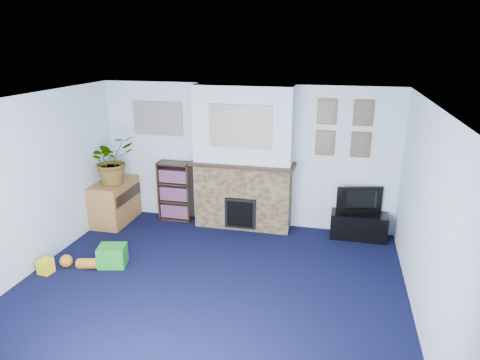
% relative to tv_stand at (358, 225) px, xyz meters
% --- Properties ---
extents(floor, '(5.00, 4.50, 0.01)m').
position_rel_tv_stand_xyz_m(floor, '(-1.92, -2.03, -0.23)').
color(floor, black).
rests_on(floor, ground).
extents(ceiling, '(5.00, 4.50, 0.01)m').
position_rel_tv_stand_xyz_m(ceiling, '(-1.92, -2.03, 2.17)').
color(ceiling, white).
rests_on(ceiling, wall_back).
extents(wall_back, '(5.00, 0.04, 2.40)m').
position_rel_tv_stand_xyz_m(wall_back, '(-1.92, 0.22, 0.97)').
color(wall_back, silver).
rests_on(wall_back, ground).
extents(wall_front, '(5.00, 0.04, 2.40)m').
position_rel_tv_stand_xyz_m(wall_front, '(-1.92, -4.28, 0.97)').
color(wall_front, silver).
rests_on(wall_front, ground).
extents(wall_left, '(0.04, 4.50, 2.40)m').
position_rel_tv_stand_xyz_m(wall_left, '(-4.42, -2.03, 0.97)').
color(wall_left, silver).
rests_on(wall_left, ground).
extents(wall_right, '(0.04, 4.50, 2.40)m').
position_rel_tv_stand_xyz_m(wall_right, '(0.58, -2.03, 0.97)').
color(wall_right, silver).
rests_on(wall_right, ground).
extents(chimney_breast, '(1.72, 0.50, 2.40)m').
position_rel_tv_stand_xyz_m(chimney_breast, '(-1.92, 0.02, 0.96)').
color(chimney_breast, brown).
rests_on(chimney_breast, ground).
extents(collage_main, '(1.00, 0.03, 0.68)m').
position_rel_tv_stand_xyz_m(collage_main, '(-1.92, -0.19, 1.55)').
color(collage_main, gray).
rests_on(collage_main, chimney_breast).
extents(collage_left, '(0.90, 0.03, 0.58)m').
position_rel_tv_stand_xyz_m(collage_left, '(-3.47, 0.21, 1.55)').
color(collage_left, gray).
rests_on(collage_left, wall_back).
extents(portrait_tl, '(0.30, 0.03, 0.40)m').
position_rel_tv_stand_xyz_m(portrait_tl, '(-0.62, 0.20, 1.77)').
color(portrait_tl, brown).
rests_on(portrait_tl, wall_back).
extents(portrait_tr, '(0.30, 0.03, 0.40)m').
position_rel_tv_stand_xyz_m(portrait_tr, '(-0.07, 0.20, 1.77)').
color(portrait_tr, brown).
rests_on(portrait_tr, wall_back).
extents(portrait_bl, '(0.30, 0.03, 0.40)m').
position_rel_tv_stand_xyz_m(portrait_bl, '(-0.62, 0.20, 1.27)').
color(portrait_bl, brown).
rests_on(portrait_bl, wall_back).
extents(portrait_br, '(0.30, 0.03, 0.40)m').
position_rel_tv_stand_xyz_m(portrait_br, '(-0.07, 0.20, 1.27)').
color(portrait_br, brown).
rests_on(portrait_br, wall_back).
extents(tv_stand, '(0.89, 0.37, 0.42)m').
position_rel_tv_stand_xyz_m(tv_stand, '(0.00, 0.00, 0.00)').
color(tv_stand, black).
rests_on(tv_stand, ground).
extents(television, '(0.74, 0.27, 0.42)m').
position_rel_tv_stand_xyz_m(television, '(0.00, 0.02, 0.41)').
color(television, black).
rests_on(television, tv_stand).
extents(bookshelf, '(0.58, 0.28, 1.05)m').
position_rel_tv_stand_xyz_m(bookshelf, '(-3.16, 0.08, 0.28)').
color(bookshelf, black).
rests_on(bookshelf, ground).
extents(sideboard, '(0.52, 0.94, 0.73)m').
position_rel_tv_stand_xyz_m(sideboard, '(-4.16, -0.28, 0.12)').
color(sideboard, olive).
rests_on(sideboard, ground).
extents(potted_plant, '(0.91, 0.95, 0.82)m').
position_rel_tv_stand_xyz_m(potted_plant, '(-4.11, -0.33, 0.92)').
color(potted_plant, '#26661E').
rests_on(potted_plant, sideboard).
extents(mantel_clock, '(0.10, 0.06, 0.13)m').
position_rel_tv_stand_xyz_m(mantel_clock, '(-1.94, -0.03, 1.00)').
color(mantel_clock, gold).
rests_on(mantel_clock, chimney_breast).
extents(mantel_candle, '(0.04, 0.04, 0.14)m').
position_rel_tv_stand_xyz_m(mantel_candle, '(-1.60, -0.03, 1.01)').
color(mantel_candle, '#B2BFC6').
rests_on(mantel_candle, chimney_breast).
extents(mantel_teddy, '(0.11, 0.11, 0.11)m').
position_rel_tv_stand_xyz_m(mantel_teddy, '(-2.54, -0.03, 0.99)').
color(mantel_teddy, slate).
rests_on(mantel_teddy, chimney_breast).
extents(mantel_can, '(0.06, 0.06, 0.12)m').
position_rel_tv_stand_xyz_m(mantel_can, '(-1.25, -0.03, 0.99)').
color(mantel_can, yellow).
rests_on(mantel_can, chimney_breast).
extents(green_crate, '(0.43, 0.38, 0.30)m').
position_rel_tv_stand_xyz_m(green_crate, '(-3.42, -1.73, -0.08)').
color(green_crate, '#198C26').
rests_on(green_crate, ground).
extents(toy_ball, '(0.18, 0.18, 0.18)m').
position_rel_tv_stand_xyz_m(toy_ball, '(-4.05, -1.92, -0.14)').
color(toy_ball, orange).
rests_on(toy_ball, ground).
extents(toy_block, '(0.19, 0.19, 0.21)m').
position_rel_tv_stand_xyz_m(toy_block, '(-4.22, -2.14, -0.11)').
color(toy_block, yellow).
rests_on(toy_block, ground).
extents(toy_tube, '(0.33, 0.15, 0.19)m').
position_rel_tv_stand_xyz_m(toy_tube, '(-3.72, -1.88, -0.15)').
color(toy_tube, orange).
rests_on(toy_tube, ground).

